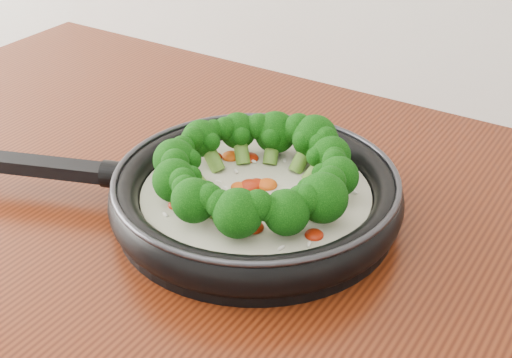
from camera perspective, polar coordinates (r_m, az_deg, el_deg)
The scene contains 1 object.
skillet at distance 0.79m, azimuth -0.12°, elevation -0.84°, with size 0.54×0.42×0.09m.
Camera 1 is at (0.24, 0.54, 1.35)m, focal length 49.70 mm.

